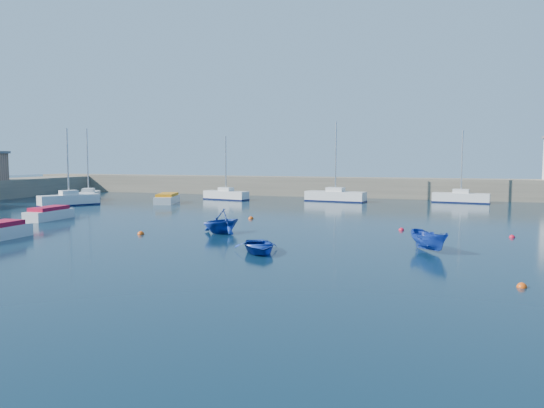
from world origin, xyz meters
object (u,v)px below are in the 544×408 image
(motorboat_1, at_px, (49,214))
(sailboat_3, at_px, (69,199))
(dinghy_right, at_px, (429,241))
(sailboat_5, at_px, (226,195))
(dinghy_center, at_px, (259,246))
(sailboat_6, at_px, (335,196))
(dinghy_left, at_px, (221,221))
(sailboat_4, at_px, (89,196))
(sailboat_7, at_px, (461,197))
(motorboat_2, at_px, (167,199))

(motorboat_1, bearing_deg, sailboat_3, 120.60)
(dinghy_right, bearing_deg, sailboat_3, 121.14)
(sailboat_5, distance_m, motorboat_1, 25.26)
(dinghy_center, xyz_separation_m, dinghy_right, (8.98, 3.45, 0.25))
(sailboat_3, distance_m, dinghy_right, 42.45)
(sailboat_6, distance_m, dinghy_left, 29.29)
(sailboat_4, bearing_deg, sailboat_3, -98.79)
(sailboat_7, xyz_separation_m, dinghy_left, (-16.20, -32.07, 0.21))
(dinghy_center, bearing_deg, dinghy_left, 101.01)
(sailboat_6, bearing_deg, sailboat_7, -71.21)
(sailboat_3, distance_m, motorboat_1, 13.90)
(sailboat_3, xyz_separation_m, motorboat_1, (7.62, -11.62, -0.13))
(dinghy_right, bearing_deg, sailboat_6, 75.70)
(sailboat_3, xyz_separation_m, sailboat_6, (26.67, 14.97, 0.01))
(sailboat_6, height_order, dinghy_center, sailboat_6)
(sailboat_3, xyz_separation_m, sailboat_5, (13.13, 13.03, -0.05))
(sailboat_6, bearing_deg, sailboat_4, 114.14)
(sailboat_7, distance_m, motorboat_2, 34.31)
(motorboat_1, height_order, dinghy_right, dinghy_right)
(motorboat_1, relative_size, dinghy_center, 1.34)
(sailboat_5, distance_m, dinghy_left, 29.68)
(sailboat_3, relative_size, dinghy_right, 2.70)
(sailboat_4, bearing_deg, sailboat_7, -14.20)
(sailboat_3, distance_m, motorboat_2, 10.68)
(sailboat_5, bearing_deg, motorboat_2, 160.11)
(sailboat_4, distance_m, motorboat_2, 11.08)
(sailboat_3, height_order, motorboat_2, sailboat_3)
(sailboat_6, relative_size, sailboat_7, 1.13)
(sailboat_4, distance_m, sailboat_7, 44.83)
(motorboat_1, xyz_separation_m, dinghy_left, (17.18, -2.64, 0.32))
(sailboat_7, bearing_deg, sailboat_6, 107.85)
(sailboat_3, relative_size, sailboat_4, 0.96)
(dinghy_center, bearing_deg, sailboat_4, 112.15)
(sailboat_4, relative_size, dinghy_right, 2.80)
(motorboat_1, xyz_separation_m, motorboat_2, (1.12, 17.77, 0.01))
(sailboat_4, xyz_separation_m, motorboat_2, (11.08, -0.20, -0.06))
(dinghy_center, bearing_deg, sailboat_3, 117.49)
(sailboat_5, relative_size, motorboat_1, 1.70)
(sailboat_7, xyz_separation_m, dinghy_right, (-2.14, -34.90, -0.03))
(sailboat_6, distance_m, dinghy_right, 34.30)
(dinghy_right, bearing_deg, motorboat_1, 134.96)
(sailboat_4, relative_size, sailboat_6, 0.92)
(sailboat_4, relative_size, motorboat_1, 1.88)
(sailboat_4, distance_m, dinghy_center, 41.97)
(sailboat_5, height_order, motorboat_1, sailboat_5)
(sailboat_7, bearing_deg, dinghy_left, 159.85)
(sailboat_5, distance_m, dinghy_center, 37.52)
(sailboat_3, relative_size, sailboat_5, 1.07)
(sailboat_5, xyz_separation_m, sailboat_6, (13.53, 1.94, 0.05))
(sailboat_3, bearing_deg, sailboat_4, 140.03)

